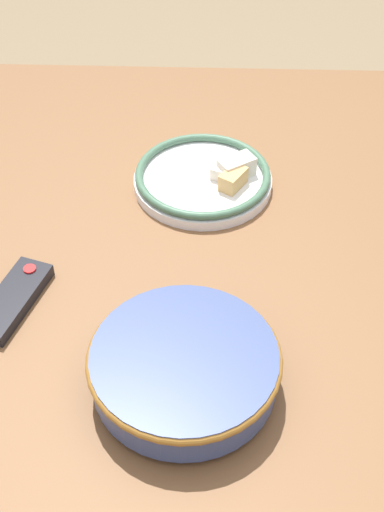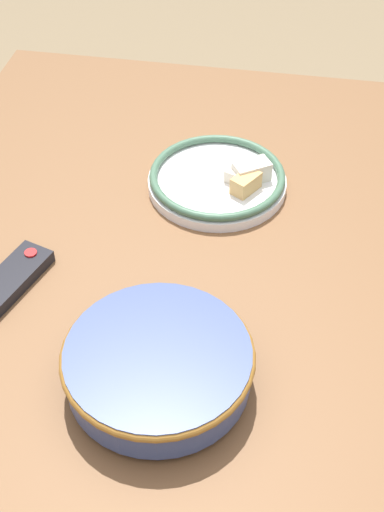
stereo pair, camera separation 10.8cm
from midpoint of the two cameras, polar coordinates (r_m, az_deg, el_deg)
name	(u,v)px [view 1 (the left image)]	position (r m, az deg, el deg)	size (l,w,h in m)	color
dining_table	(205,343)	(1.10, -1.77, -7.10)	(1.40, 1.07, 0.77)	brown
noodle_bowl	(181,367)	(0.93, -4.24, -9.05)	(0.25, 0.25, 0.07)	#384775
food_plate	(202,178)	(1.25, -1.63, 6.16)	(0.24, 0.24, 0.05)	white
tv_remote	(10,298)	(1.09, -17.13, -3.41)	(0.16, 0.10, 0.02)	black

